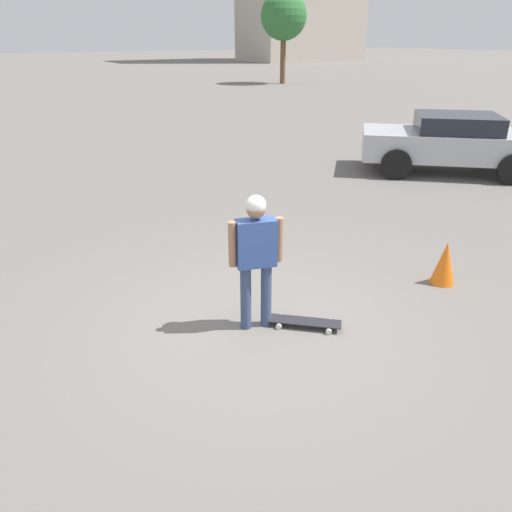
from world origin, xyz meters
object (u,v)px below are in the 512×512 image
(car_parked_near, at_px, (451,142))
(traffic_cone, at_px, (445,263))
(skateboard, at_px, (305,322))
(person, at_px, (256,249))

(car_parked_near, height_order, traffic_cone, car_parked_near)
(skateboard, xyz_separation_m, car_parked_near, (7.44, 4.11, 0.70))
(person, distance_m, traffic_cone, 2.93)
(car_parked_near, relative_size, traffic_cone, 7.13)
(skateboard, bearing_deg, car_parked_near, -109.11)
(person, distance_m, skateboard, 1.09)
(car_parked_near, distance_m, traffic_cone, 6.61)
(skateboard, height_order, traffic_cone, traffic_cone)
(person, relative_size, car_parked_near, 0.37)
(person, xyz_separation_m, car_parked_near, (7.92, 3.80, -0.23))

